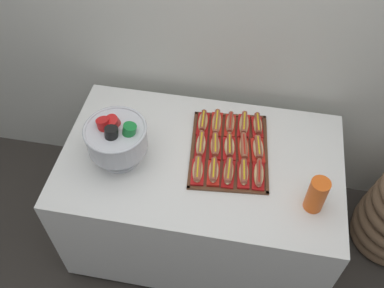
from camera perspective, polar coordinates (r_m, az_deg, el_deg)
ground_plane at (r=2.90m, az=0.96°, el=-11.57°), size 10.00×10.00×0.00m
back_wall at (r=2.32m, az=3.95°, el=17.28°), size 6.00×0.10×2.60m
buffet_table at (r=2.55m, az=1.08°, el=-7.12°), size 1.48×0.89×0.79m
serving_tray at (r=2.27m, az=4.97°, el=-0.88°), size 0.45×0.56×0.01m
hot_dog_0 at (r=2.15m, az=0.89°, el=-3.56°), size 0.08×0.17×0.06m
hot_dog_1 at (r=2.14m, az=2.90°, el=-3.66°), size 0.08×0.16×0.06m
hot_dog_2 at (r=2.14m, az=4.90°, el=-3.77°), size 0.07×0.17×0.06m
hot_dog_3 at (r=2.15m, az=6.90°, el=-3.89°), size 0.08×0.17×0.06m
hot_dog_4 at (r=2.16m, az=8.89°, el=-4.04°), size 0.07×0.17×0.06m
hot_dog_5 at (r=2.25m, az=1.20°, el=-0.17°), size 0.07×0.17×0.06m
hot_dog_6 at (r=2.25m, az=3.11°, el=-0.28°), size 0.08×0.17×0.06m
hot_dog_7 at (r=2.25m, az=5.02°, el=-0.41°), size 0.09×0.16×0.06m
hot_dog_8 at (r=2.25m, az=6.93°, el=-0.48°), size 0.08×0.18×0.06m
hot_dog_9 at (r=2.26m, az=8.82°, el=-0.63°), size 0.09×0.17×0.06m
hot_dog_10 at (r=2.36m, az=1.48°, el=2.92°), size 0.07×0.17×0.06m
hot_dog_11 at (r=2.36m, az=3.30°, el=2.79°), size 0.08×0.19×0.06m
hot_dog_12 at (r=2.36m, az=5.12°, el=2.69°), size 0.07×0.17×0.06m
hot_dog_13 at (r=2.36m, az=6.94°, el=2.60°), size 0.07×0.18×0.06m
hot_dog_14 at (r=2.36m, az=8.76°, el=2.48°), size 0.08×0.16×0.06m
punch_bowl at (r=2.14m, az=-10.05°, el=0.84°), size 0.31×0.31×0.28m
cup_stack at (r=2.07m, az=16.30°, el=-6.55°), size 0.09×0.09×0.20m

